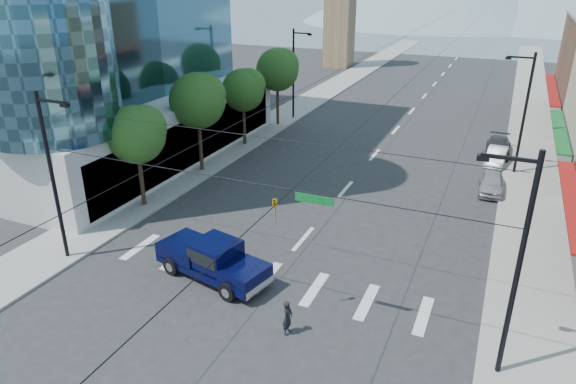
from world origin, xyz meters
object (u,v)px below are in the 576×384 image
at_px(parked_car_far, 498,147).
at_px(pedestrian, 288,318).
at_px(pickup_truck, 212,258).
at_px(parked_car_mid, 496,156).
at_px(parked_car_near, 492,183).

bearing_deg(parked_car_far, pedestrian, -104.14).
bearing_deg(parked_car_far, pickup_truck, -115.59).
distance_m(pickup_truck, parked_car_far, 28.27).
bearing_deg(parked_car_mid, parked_car_far, 94.00).
height_order(pedestrian, parked_car_mid, pedestrian).
xyz_separation_m(pedestrian, parked_car_near, (6.90, 19.53, -0.11)).
bearing_deg(pedestrian, parked_car_near, -19.82).
distance_m(parked_car_mid, parked_car_far, 2.33).
xyz_separation_m(pedestrian, parked_car_far, (6.90, 28.06, -0.10)).
bearing_deg(parked_car_near, pickup_truck, -127.85).
bearing_deg(parked_car_far, parked_car_near, -90.33).
relative_size(pickup_truck, parked_car_mid, 1.60).
distance_m(pedestrian, parked_car_near, 20.72).
relative_size(parked_car_near, parked_car_mid, 1.00).
xyz_separation_m(pedestrian, parked_car_mid, (6.90, 25.74, -0.13)).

